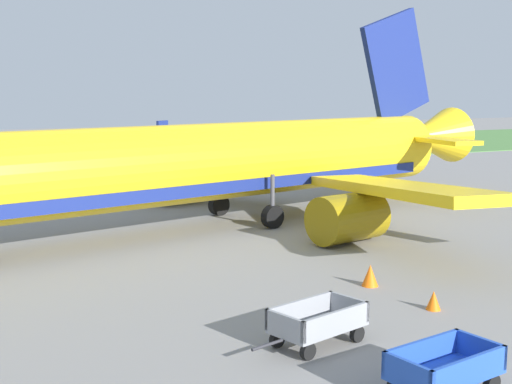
{
  "coord_description": "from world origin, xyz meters",
  "views": [
    {
      "loc": [
        -11.27,
        -7.95,
        6.75
      ],
      "look_at": [
        -0.39,
        15.91,
        2.8
      ],
      "focal_mm": 49.4,
      "sensor_mm": 36.0,
      "label": 1
    }
  ],
  "objects_px": {
    "airplane": "(220,163)",
    "baggage_cart_third_in_row": "(444,369)",
    "traffic_cone_mid_apron": "(434,300)",
    "baggage_cart_fourth_in_row": "(317,323)",
    "traffic_cone_near_plane": "(370,275)"
  },
  "relations": [
    {
      "from": "baggage_cart_fourth_in_row",
      "to": "traffic_cone_mid_apron",
      "type": "distance_m",
      "value": 4.8
    },
    {
      "from": "baggage_cart_fourth_in_row",
      "to": "traffic_cone_near_plane",
      "type": "distance_m",
      "value": 5.97
    },
    {
      "from": "baggage_cart_third_in_row",
      "to": "baggage_cart_fourth_in_row",
      "type": "xyz_separation_m",
      "value": [
        -1.03,
        3.83,
        0.0
      ]
    },
    {
      "from": "baggage_cart_third_in_row",
      "to": "traffic_cone_near_plane",
      "type": "height_order",
      "value": "baggage_cart_third_in_row"
    },
    {
      "from": "baggage_cart_third_in_row",
      "to": "traffic_cone_near_plane",
      "type": "xyz_separation_m",
      "value": [
        3.33,
        7.9,
        -0.23
      ]
    },
    {
      "from": "airplane",
      "to": "traffic_cone_mid_apron",
      "type": "bearing_deg",
      "value": -86.27
    },
    {
      "from": "baggage_cart_third_in_row",
      "to": "traffic_cone_near_plane",
      "type": "relative_size",
      "value": 4.88
    },
    {
      "from": "baggage_cart_third_in_row",
      "to": "traffic_cone_mid_apron",
      "type": "relative_size",
      "value": 6.14
    },
    {
      "from": "airplane",
      "to": "baggage_cart_fourth_in_row",
      "type": "bearing_deg",
      "value": -102.86
    },
    {
      "from": "baggage_cart_third_in_row",
      "to": "traffic_cone_near_plane",
      "type": "bearing_deg",
      "value": 67.14
    },
    {
      "from": "traffic_cone_mid_apron",
      "to": "baggage_cart_fourth_in_row",
      "type": "bearing_deg",
      "value": -166.87
    },
    {
      "from": "traffic_cone_near_plane",
      "to": "traffic_cone_mid_apron",
      "type": "xyz_separation_m",
      "value": [
        0.31,
        -2.98,
        -0.08
      ]
    },
    {
      "from": "airplane",
      "to": "baggage_cart_fourth_in_row",
      "type": "height_order",
      "value": "airplane"
    },
    {
      "from": "airplane",
      "to": "baggage_cart_third_in_row",
      "type": "distance_m",
      "value": 20.3
    },
    {
      "from": "airplane",
      "to": "traffic_cone_near_plane",
      "type": "distance_m",
      "value": 12.39
    }
  ]
}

